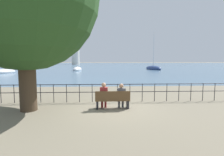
{
  "coord_description": "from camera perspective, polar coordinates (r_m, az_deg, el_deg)",
  "views": [
    {
      "loc": [
        -0.47,
        -8.52,
        2.33
      ],
      "look_at": [
        0.0,
        0.5,
        1.48
      ],
      "focal_mm": 28.0,
      "sensor_mm": 36.0,
      "label": 1
    }
  ],
  "objects": [
    {
      "name": "park_bench",
      "position": [
        8.68,
        0.2,
        -7.25
      ],
      "size": [
        1.71,
        0.45,
        0.9
      ],
      "color": "brown",
      "rests_on": "ground_plane"
    },
    {
      "name": "sailboat_0",
      "position": [
        41.43,
        -31.67,
        1.82
      ],
      "size": [
        3.5,
        5.48,
        10.35
      ],
      "rotation": [
        0.0,
        0.0,
        -0.31
      ],
      "color": "silver",
      "rests_on": "ground_plane"
    },
    {
      "name": "ground_plane",
      "position": [
        8.85,
        0.17,
        -9.87
      ],
      "size": [
        1000.0,
        1000.0,
        0.0
      ],
      "primitive_type": "plane",
      "color": "#7A705B"
    },
    {
      "name": "seated_person_right",
      "position": [
        8.74,
        3.02,
        -5.45
      ],
      "size": [
        0.41,
        0.35,
        1.25
      ],
      "color": "#4C4C51",
      "rests_on": "ground_plane"
    },
    {
      "name": "promenade_railing",
      "position": [
        10.1,
        -0.28,
        -3.92
      ],
      "size": [
        13.89,
        0.04,
        1.05
      ],
      "color": "black",
      "rests_on": "ground_plane"
    },
    {
      "name": "sailboat_1",
      "position": [
        45.89,
        -11.25,
        2.84
      ],
      "size": [
        2.41,
        5.23,
        11.17
      ],
      "rotation": [
        0.0,
        0.0,
        -0.1
      ],
      "color": "white",
      "rests_on": "ground_plane"
    },
    {
      "name": "harbor_water",
      "position": [
        166.25,
        -2.86,
        4.6
      ],
      "size": [
        600.0,
        300.0,
        0.01
      ],
      "color": "slate",
      "rests_on": "ground_plane"
    },
    {
      "name": "harbor_lighthouse",
      "position": [
        136.24,
        -11.84,
        8.29
      ],
      "size": [
        5.79,
        5.79,
        20.34
      ],
      "color": "silver",
      "rests_on": "ground_plane"
    },
    {
      "name": "seated_person_left",
      "position": [
        8.69,
        -2.7,
        -5.34
      ],
      "size": [
        0.38,
        0.35,
        1.3
      ],
      "color": "maroon",
      "rests_on": "ground_plane"
    },
    {
      "name": "sailboat_2",
      "position": [
        52.03,
        13.32,
        3.09
      ],
      "size": [
        4.0,
        8.25,
        11.19
      ],
      "rotation": [
        0.0,
        0.0,
        0.19
      ],
      "color": "navy",
      "rests_on": "ground_plane"
    }
  ]
}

